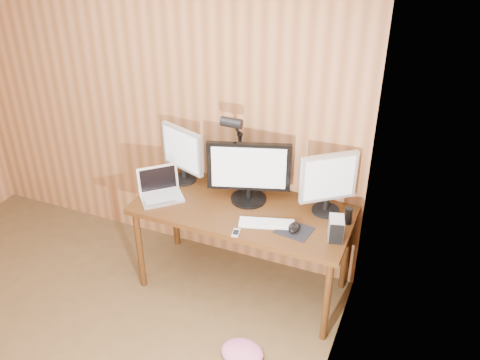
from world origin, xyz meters
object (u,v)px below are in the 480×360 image
Objects in this scene: phone at (236,233)px; monitor_right at (328,182)px; mouse at (294,228)px; keyboard at (267,223)px; laptop at (160,190)px; monitor_left at (183,153)px; speaker at (348,216)px; desk at (246,217)px; hard_drive at (336,229)px; monitor_center at (249,171)px; desk_lamp at (235,141)px.

monitor_right is at bearing 34.85° from phone.
mouse is (-0.14, -0.31, -0.23)m from monitor_right.
monitor_right is 0.52m from keyboard.
monitor_left is at bearing 35.54° from laptop.
speaker reaches higher than keyboard.
keyboard is at bearing -40.15° from desk.
laptop is 0.75m from phone.
monitor_left is 0.85m from phone.
monitor_left is 0.97× the size of monitor_right.
speaker is (0.04, 0.20, -0.02)m from hard_drive.
desk is 4.13× the size of laptop.
desk is 0.37m from monitor_center.
speaker reaches higher than phone.
laptop is at bearing 163.87° from hard_drive.
monitor_right is 1.21× the size of laptop.
phone is 0.70m from desk_lamp.
laptop is at bearing 154.98° from monitor_right.
monitor_left is at bearing 155.23° from monitor_center.
desk_lamp is (-0.90, 0.12, 0.35)m from speaker.
mouse is at bearing -46.71° from monitor_center.
desk is at bearing -28.48° from laptop.
desk is at bearing 170.74° from mouse.
monitor_left is at bearing 142.45° from keyboard.
monitor_left is at bearing 142.37° from monitor_right.
monitor_center is at bearing -24.43° from laptop.
monitor_left is 1.13× the size of keyboard.
keyboard is at bearing -33.45° from desk_lamp.
speaker is at bearing 2.69° from desk.
mouse is (1.01, -0.31, -0.22)m from monitor_left.
hard_drive reaches higher than mouse.
phone is (0.71, -0.22, -0.05)m from laptop.
hard_drive is at bearing 19.47° from mouse.
monitor_center is at bearing 165.62° from mouse.
monitor_center is at bearing 90.90° from desk.
desk_lamp is (0.49, 0.30, 0.36)m from laptop.
monitor_center is at bearing 179.01° from speaker.
desk is 0.49m from mouse.
monitor_right is at bearing -29.30° from laptop.
hard_drive is at bearing -101.65° from speaker.
hard_drive is 0.21m from speaker.
mouse is 0.29m from hard_drive.
keyboard is at bearing -64.13° from monitor_center.
desk_lamp is at bearing 172.64° from speaker.
phone is at bearing -147.37° from keyboard.
keyboard is (0.81, -0.31, -0.24)m from monitor_left.
desk is 0.68m from laptop.
monitor_right is 1.26m from laptop.
mouse is at bearing 169.39° from hard_drive.
mouse is 0.94× the size of speaker.
monitor_center is 1.27× the size of monitor_right.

